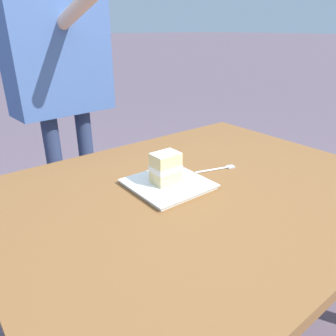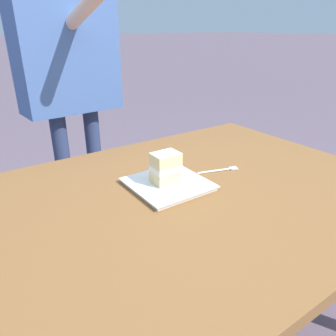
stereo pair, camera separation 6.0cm
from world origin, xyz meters
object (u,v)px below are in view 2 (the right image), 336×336
at_px(dessert_fork, 220,170).
at_px(diner_person, 67,52).
at_px(patio_table, 199,209).
at_px(dessert_plate, 168,184).
at_px(cake_slice, 166,168).

relative_size(dessert_fork, diner_person, 0.10).
bearing_deg(patio_table, dessert_fork, -158.40).
height_order(patio_table, dessert_fork, dessert_fork).
relative_size(dessert_plate, diner_person, 0.15).
relative_size(dessert_plate, dessert_fork, 1.55).
height_order(dessert_plate, diner_person, diner_person).
xyz_separation_m(dessert_fork, diner_person, (0.30, -0.75, 0.41)).
distance_m(patio_table, dessert_fork, 0.19).
height_order(dessert_plate, cake_slice, cake_slice).
bearing_deg(patio_table, diner_person, -79.78).
bearing_deg(dessert_plate, cake_slice, -52.89).
height_order(dessert_fork, diner_person, diner_person).
distance_m(cake_slice, dessert_fork, 0.26).
xyz_separation_m(patio_table, dessert_fork, (-0.16, -0.06, 0.09)).
xyz_separation_m(dessert_plate, dessert_fork, (-0.24, 0.01, -0.00)).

